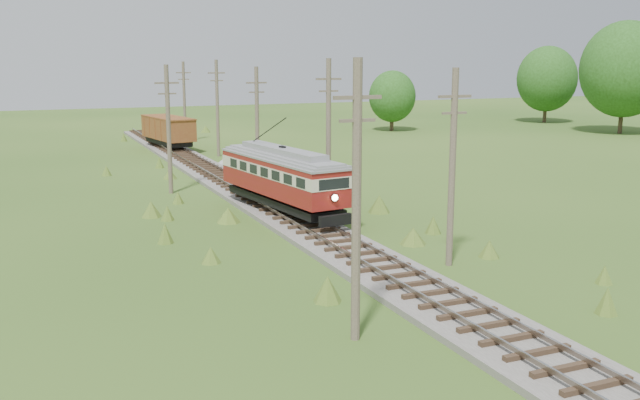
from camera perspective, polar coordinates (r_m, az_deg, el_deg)
name	(u,v)px	position (r m, az deg, el deg)	size (l,w,h in m)	color
railbed_main	(262,201)	(44.73, -4.63, -0.11)	(3.60, 96.00, 0.57)	#605B54
streetcar	(283,174)	(40.84, -3.01, 2.06)	(4.14, 11.48, 5.19)	black
gondola	(168,130)	(72.58, -12.05, 5.53)	(4.00, 8.72, 2.79)	black
gravel_pile	(234,159)	(61.81, -6.88, 3.29)	(3.01, 3.19, 1.09)	gray
utility_pole_r_2	(452,166)	(31.15, 10.54, 2.68)	(1.60, 0.30, 8.60)	brown
utility_pole_r_3	(329,133)	(42.44, 0.69, 5.37)	(1.60, 0.30, 9.00)	brown
utility_pole_r_4	(257,121)	(54.50, -5.05, 6.30)	(1.60, 0.30, 8.40)	brown
utility_pole_r_5	(217,107)	(67.03, -8.21, 7.36)	(1.60, 0.30, 8.90)	brown
utility_pole_r_6	(184,101)	(79.60, -10.80, 7.79)	(1.60, 0.30, 8.70)	brown
utility_pole_l_a	(356,200)	(22.28, 2.94, 0.03)	(1.60, 0.30, 9.00)	brown
utility_pole_l_b	(169,128)	(48.75, -12.02, 5.64)	(1.60, 0.30, 8.60)	brown
tree_right_4	(625,69)	(94.38, 23.20, 9.59)	(10.50, 10.50, 13.53)	#38281C
tree_right_5	(547,79)	(107.45, 17.70, 9.22)	(8.40, 8.40, 10.82)	#38281C
tree_mid_b	(392,96)	(91.01, 5.80, 8.25)	(5.88, 5.88, 7.57)	#38281C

